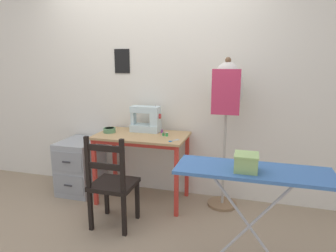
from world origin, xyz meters
name	(u,v)px	position (x,y,z in m)	size (l,w,h in m)	color
ground_plane	(133,211)	(0.00, 0.00, 0.00)	(14.00, 14.00, 0.00)	gray
wall_back	(152,86)	(0.00, 0.63, 1.28)	(10.00, 0.06, 2.55)	silver
sewing_table	(141,144)	(0.00, 0.27, 0.67)	(1.00, 0.57, 0.77)	tan
sewing_machine	(147,120)	(0.01, 0.43, 0.91)	(0.34, 0.17, 0.31)	silver
fabric_bowl	(109,130)	(-0.38, 0.27, 0.80)	(0.14, 0.14, 0.05)	#56895B
scissors	(172,141)	(0.39, 0.11, 0.78)	(0.10, 0.12, 0.01)	silver
thread_spool_near_machine	(162,131)	(0.20, 0.40, 0.79)	(0.03, 0.03, 0.04)	purple
thread_spool_mid_table	(163,134)	(0.25, 0.29, 0.79)	(0.03, 0.03, 0.04)	green
thread_spool_far_edge	(167,134)	(0.29, 0.28, 0.80)	(0.04, 0.04, 0.04)	green
wooden_chair	(112,184)	(-0.08, -0.30, 0.42)	(0.40, 0.38, 0.91)	black
filing_cabinet	(81,166)	(-0.81, 0.32, 0.32)	(0.41, 0.55, 0.63)	#93999E
dress_form	(227,98)	(0.89, 0.40, 1.19)	(0.33, 0.32, 1.60)	#846647
ironing_board	(253,176)	(1.18, -0.67, 0.80)	(1.05, 0.37, 0.85)	#3D6BAD
storage_box	(246,162)	(1.13, -0.71, 0.90)	(0.16, 0.16, 0.12)	#8EB266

